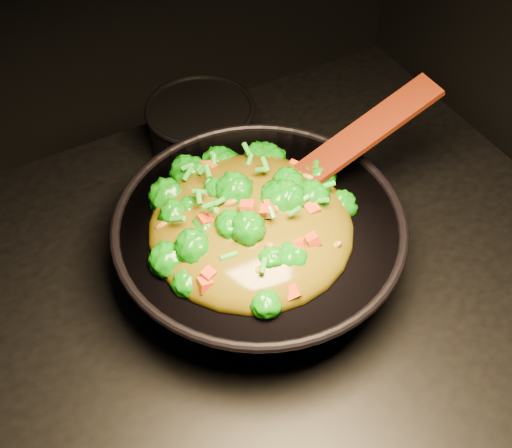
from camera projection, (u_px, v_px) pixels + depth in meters
stovetop at (240, 416)px, 1.35m from camera, size 1.20×0.90×0.90m
wok at (259, 247)px, 0.99m from camera, size 0.50×0.50×0.12m
stir_fry at (251, 206)px, 0.90m from camera, size 0.33×0.33×0.10m
spatula at (341, 150)px, 0.97m from camera, size 0.33×0.05×0.14m
back_pot at (202, 130)px, 1.19m from camera, size 0.23×0.23×0.11m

